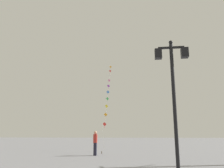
# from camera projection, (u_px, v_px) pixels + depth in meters

# --- Properties ---
(ground_plane) EXTENTS (160.00, 160.00, 0.00)m
(ground_plane) POSITION_uv_depth(u_px,v_px,m) (130.00, 150.00, 20.99)
(ground_plane) COLOR gray
(twin_lantern_lamp_post) EXTENTS (1.32, 0.28, 5.24)m
(twin_lantern_lamp_post) POSITION_uv_depth(u_px,v_px,m) (173.00, 79.00, 8.94)
(twin_lantern_lamp_post) COLOR black
(twin_lantern_lamp_post) RESTS_ON ground_plane
(kite_train) EXTENTS (1.44, 13.60, 11.32)m
(kite_train) POSITION_uv_depth(u_px,v_px,m) (108.00, 94.00, 25.84)
(kite_train) COLOR brown
(kite_train) RESTS_ON ground_plane
(kite_flyer) EXTENTS (0.26, 0.61, 1.71)m
(kite_flyer) POSITION_uv_depth(u_px,v_px,m) (95.00, 142.00, 16.17)
(kite_flyer) COLOR #1E1E2D
(kite_flyer) RESTS_ON ground_plane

